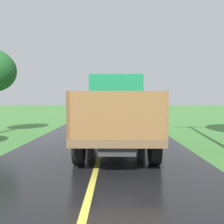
% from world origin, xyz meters
% --- Properties ---
extents(banana_truck_near, '(2.38, 5.82, 2.80)m').
position_xyz_m(banana_truck_near, '(0.58, 11.07, 1.47)').
color(banana_truck_near, '#2D2D30').
rests_on(banana_truck_near, road_surface).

